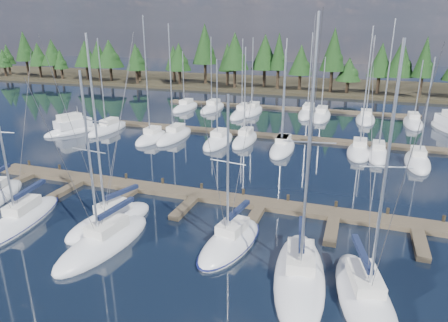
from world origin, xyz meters
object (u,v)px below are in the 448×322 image
at_px(front_sailboat_3, 104,242).
at_px(motor_yacht_left, 73,129).
at_px(front_sailboat_6, 365,299).
at_px(front_sailboat_1, 21,220).
at_px(main_dock, 195,197).
at_px(front_sailboat_4, 230,242).
at_px(front_sailboat_5, 299,276).
at_px(front_sailboat_2, 110,221).

distance_m(front_sailboat_3, motor_yacht_left, 34.31).
bearing_deg(front_sailboat_6, front_sailboat_3, 178.18).
bearing_deg(front_sailboat_1, main_dock, 37.78).
bearing_deg(front_sailboat_4, front_sailboat_3, -161.19).
distance_m(front_sailboat_1, front_sailboat_5, 21.68).
distance_m(main_dock, front_sailboat_2, 7.77).
bearing_deg(front_sailboat_5, front_sailboat_3, -178.22).
xyz_separation_m(main_dock, motor_yacht_left, (-25.90, 16.20, 0.29)).
xyz_separation_m(main_dock, front_sailboat_5, (10.63, -8.86, 0.09)).
height_order(front_sailboat_4, front_sailboat_5, front_sailboat_5).
relative_size(front_sailboat_5, front_sailboat_6, 1.08).
distance_m(main_dock, front_sailboat_1, 13.98).
height_order(main_dock, front_sailboat_4, front_sailboat_4).
bearing_deg(front_sailboat_5, main_dock, 140.18).
xyz_separation_m(main_dock, front_sailboat_2, (-4.37, -6.42, 0.10)).
xyz_separation_m(front_sailboat_1, front_sailboat_4, (16.48, 2.13, -0.01)).
bearing_deg(front_sailboat_3, front_sailboat_6, -1.82).
bearing_deg(front_sailboat_1, front_sailboat_3, -5.04).
bearing_deg(main_dock, front_sailboat_1, -142.22).
height_order(front_sailboat_4, front_sailboat_6, front_sailboat_6).
height_order(main_dock, front_sailboat_3, front_sailboat_3).
xyz_separation_m(front_sailboat_3, front_sailboat_5, (13.56, 0.42, 0.01)).
bearing_deg(front_sailboat_2, motor_yacht_left, 133.59).
relative_size(front_sailboat_1, front_sailboat_3, 1.05).
height_order(main_dock, front_sailboat_2, front_sailboat_2).
xyz_separation_m(front_sailboat_2, front_sailboat_6, (18.76, -3.41, -0.01)).
bearing_deg(front_sailboat_1, motor_yacht_left, 120.95).
xyz_separation_m(front_sailboat_4, front_sailboat_5, (5.21, -2.42, 0.02)).
xyz_separation_m(front_sailboat_2, front_sailboat_5, (15.00, -2.44, -0.01)).
distance_m(front_sailboat_2, front_sailboat_3, 3.21).
xyz_separation_m(front_sailboat_2, front_sailboat_4, (9.80, -0.02, -0.03)).
height_order(front_sailboat_1, front_sailboat_3, front_sailboat_1).
bearing_deg(main_dock, front_sailboat_6, -34.35).
height_order(main_dock, front_sailboat_6, front_sailboat_6).
xyz_separation_m(front_sailboat_1, front_sailboat_6, (25.44, -1.27, 0.01)).
height_order(main_dock, front_sailboat_1, front_sailboat_1).
distance_m(front_sailboat_1, front_sailboat_6, 25.48).
xyz_separation_m(front_sailboat_1, motor_yacht_left, (-14.85, 24.76, 0.21)).
xyz_separation_m(main_dock, front_sailboat_3, (-2.93, -9.28, 0.07)).
relative_size(front_sailboat_6, motor_yacht_left, 1.60).
bearing_deg(front_sailboat_1, front_sailboat_5, -0.78).
bearing_deg(motor_yacht_left, main_dock, -32.02).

